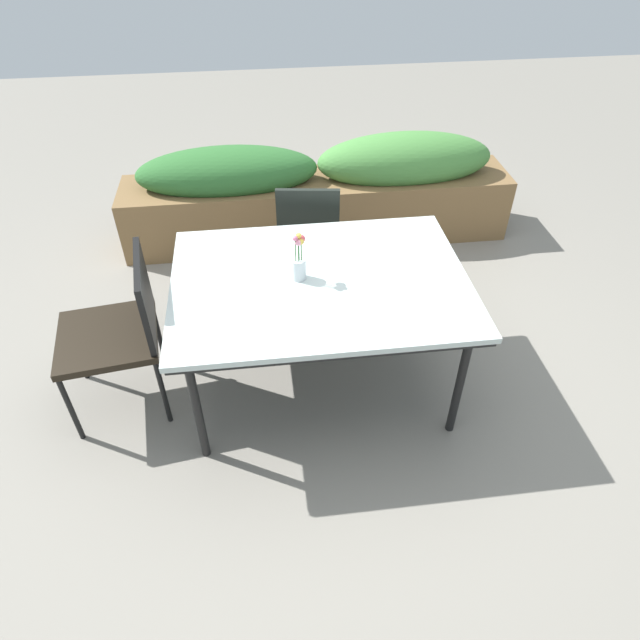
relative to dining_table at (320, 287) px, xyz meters
The scene contains 6 objects.
ground_plane 0.69m from the dining_table, 15.23° to the left, with size 12.00×12.00×0.00m, color gray.
dining_table is the anchor object (origin of this frame).
chair_end_left 1.04m from the dining_table, behind, with size 0.56×0.56×0.89m.
chair_far_side 0.86m from the dining_table, 87.76° to the left, with size 0.45×0.45×0.86m.
flower_vase 0.18m from the dining_table, 166.15° to the left, with size 0.08×0.08×0.26m.
planter_box 1.63m from the dining_table, 83.09° to the left, with size 2.93×0.52×0.80m.
Camera 1 is at (-0.37, -2.28, 2.41)m, focal length 31.44 mm.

